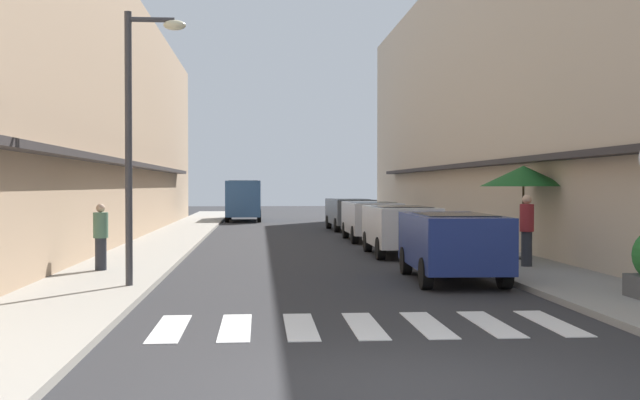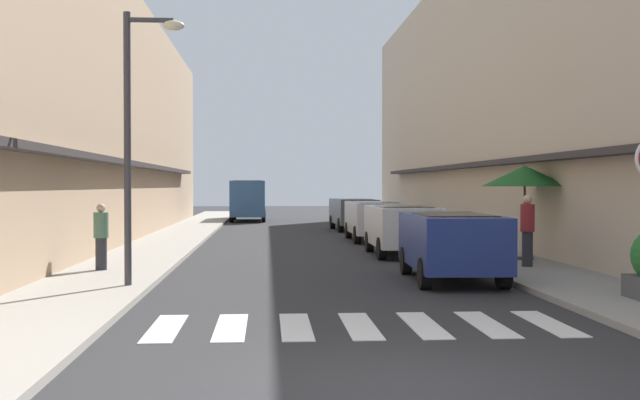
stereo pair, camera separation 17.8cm
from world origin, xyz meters
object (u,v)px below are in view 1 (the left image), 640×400
parked_car_near (452,239)px  pedestrian_walking_near (101,236)px  delivery_van (244,197)px  cafe_umbrella (523,176)px  pedestrian_walking_far (527,228)px  parked_car_far (371,216)px  street_lamp (138,119)px  parked_car_distant (350,210)px  parked_car_mid (400,225)px

parked_car_near → pedestrian_walking_near: (-7.84, 1.73, 0.00)m
delivery_van → cafe_umbrella: (7.93, -25.13, 0.92)m
pedestrian_walking_near → pedestrian_walking_far: size_ratio=0.89×
parked_car_far → street_lamp: 14.92m
delivery_van → pedestrian_walking_near: 27.11m
parked_car_distant → pedestrian_walking_near: bearing=-114.5°
delivery_van → cafe_umbrella: 26.37m
street_lamp → pedestrian_walking_near: 3.96m
parked_car_far → street_lamp: (-6.53, -13.18, 2.47)m
parked_car_mid → parked_car_distant: same height
parked_car_distant → pedestrian_walking_far: pedestrian_walking_far is taller
delivery_van → parked_car_mid: bearing=-77.3°
parked_car_distant → delivery_van: size_ratio=0.83×
cafe_umbrella → pedestrian_walking_near: cafe_umbrella is taller
delivery_van → street_lamp: bearing=-92.8°
parked_car_far → pedestrian_walking_near: size_ratio=2.88×
parked_car_mid → pedestrian_walking_far: bearing=-62.0°
parked_car_near → pedestrian_walking_near: 8.03m
street_lamp → parked_car_distant: bearing=71.9°
parked_car_far → pedestrian_walking_far: bearing=-77.4°
parked_car_mid → parked_car_distant: bearing=90.0°
delivery_van → street_lamp: street_lamp is taller
parked_car_distant → pedestrian_walking_far: size_ratio=2.57×
parked_car_mid → parked_car_distant: (0.00, 12.82, 0.00)m
parked_car_near → parked_car_mid: (-0.00, 6.12, -0.00)m
parked_car_near → cafe_umbrella: size_ratio=1.64×
parked_car_mid → parked_car_far: (0.00, 5.99, 0.00)m
cafe_umbrella → pedestrian_walking_near: (-10.68, -1.83, -1.40)m
parked_car_near → street_lamp: street_lamp is taller
pedestrian_walking_far → parked_car_mid: bearing=-142.3°
parked_car_mid → cafe_umbrella: bearing=-42.0°
street_lamp → pedestrian_walking_far: 9.58m
delivery_van → pedestrian_walking_far: (7.39, -26.91, -0.37)m
parked_car_near → street_lamp: bearing=-170.7°
pedestrian_walking_near → delivery_van: bearing=17.2°
parked_car_near → parked_car_distant: same height
pedestrian_walking_far → parked_car_distant: bearing=-162.6°
pedestrian_walking_far → parked_car_far: bearing=-157.7°
parked_car_near → parked_car_distant: 18.94m
parked_car_distant → delivery_van: 11.02m
cafe_umbrella → pedestrian_walking_far: cafe_umbrella is taller
parked_car_far → pedestrian_walking_near: (-7.84, -10.38, 0.00)m
pedestrian_walking_near → pedestrian_walking_far: bearing=-66.7°
pedestrian_walking_near → parked_car_near: bearing=-79.5°
parked_car_near → parked_car_far: same height
parked_car_near → parked_car_distant: size_ratio=0.91×
parked_car_distant → pedestrian_walking_far: (2.30, -17.15, 0.12)m
street_lamp → pedestrian_walking_near: (-1.31, 2.81, -2.47)m
delivery_van → cafe_umbrella: size_ratio=2.17×
parked_car_mid → pedestrian_walking_near: pedestrian_walking_near is taller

